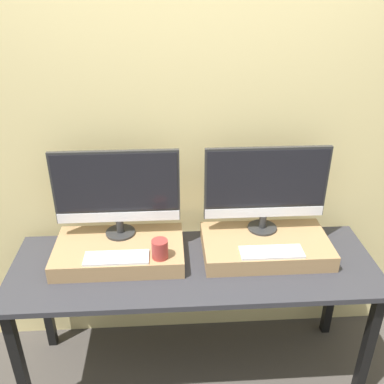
# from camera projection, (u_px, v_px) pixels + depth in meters

# --- Properties ---
(wall_back) EXTENTS (8.00, 0.04, 2.60)m
(wall_back) POSITION_uv_depth(u_px,v_px,m) (190.00, 145.00, 2.35)
(wall_back) COLOR #DBC684
(wall_back) RESTS_ON ground_plane
(workbench) EXTENTS (1.92, 0.63, 0.79)m
(workbench) POSITION_uv_depth(u_px,v_px,m) (194.00, 277.00, 2.28)
(workbench) COLOR #2D2D33
(workbench) RESTS_ON ground_plane
(wooden_riser_left) EXTENTS (0.68, 0.39, 0.09)m
(wooden_riser_left) POSITION_uv_depth(u_px,v_px,m) (120.00, 251.00, 2.27)
(wooden_riser_left) COLOR #99754C
(wooden_riser_left) RESTS_ON workbench
(monitor_left) EXTENTS (0.66, 0.16, 0.49)m
(monitor_left) POSITION_uv_depth(u_px,v_px,m) (117.00, 190.00, 2.21)
(monitor_left) COLOR #282828
(monitor_left) RESTS_ON wooden_riser_left
(keyboard_left) EXTENTS (0.32, 0.11, 0.01)m
(keyboard_left) POSITION_uv_depth(u_px,v_px,m) (117.00, 258.00, 2.13)
(keyboard_left) COLOR silver
(keyboard_left) RESTS_ON wooden_riser_left
(mug) EXTENTS (0.08, 0.08, 0.10)m
(mug) POSITION_uv_depth(u_px,v_px,m) (160.00, 249.00, 2.12)
(mug) COLOR #9E332D
(mug) RESTS_ON wooden_riser_left
(wooden_riser_right) EXTENTS (0.68, 0.39, 0.09)m
(wooden_riser_right) POSITION_uv_depth(u_px,v_px,m) (265.00, 246.00, 2.31)
(wooden_riser_right) COLOR #99754C
(wooden_riser_right) RESTS_ON workbench
(monitor_right) EXTENTS (0.66, 0.16, 0.49)m
(monitor_right) POSITION_uv_depth(u_px,v_px,m) (266.00, 186.00, 2.26)
(monitor_right) COLOR #282828
(monitor_right) RESTS_ON wooden_riser_right
(keyboard_right) EXTENTS (0.32, 0.11, 0.01)m
(keyboard_right) POSITION_uv_depth(u_px,v_px,m) (272.00, 252.00, 2.17)
(keyboard_right) COLOR silver
(keyboard_right) RESTS_ON wooden_riser_right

